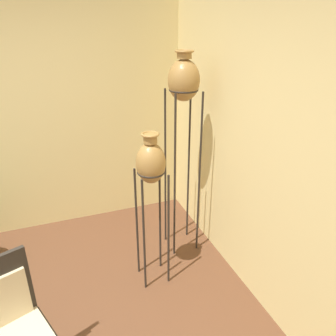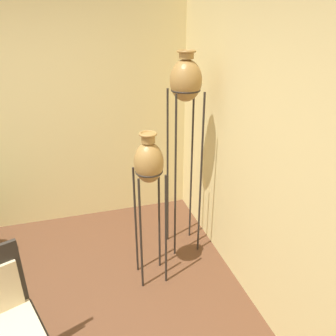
% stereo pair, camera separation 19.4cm
% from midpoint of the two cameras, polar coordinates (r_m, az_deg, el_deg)
% --- Properties ---
extents(wall_right, '(0.06, 8.06, 2.70)m').
position_cam_midpoint_polar(wall_right, '(2.40, 18.53, 0.58)').
color(wall_right, beige).
rests_on(wall_right, ground_plane).
extents(vase_stand_tall, '(0.29, 0.29, 2.04)m').
position_cam_midpoint_polar(vase_stand_tall, '(3.03, 0.87, 13.83)').
color(vase_stand_tall, '#28231E').
rests_on(vase_stand_tall, ground_plane).
extents(vase_stand_medium, '(0.25, 0.25, 1.45)m').
position_cam_midpoint_polar(vase_stand_medium, '(2.72, -5.04, 0.13)').
color(vase_stand_medium, '#28231E').
rests_on(vase_stand_medium, ground_plane).
extents(chair, '(0.59, 0.60, 1.01)m').
position_cam_midpoint_polar(chair, '(2.41, -28.41, -23.69)').
color(chair, '#28231E').
rests_on(chair, ground_plane).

